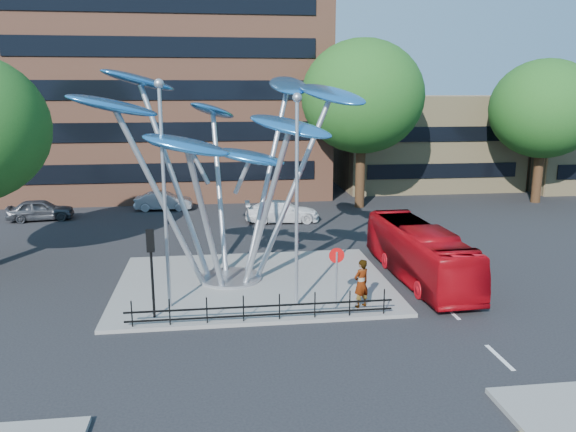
{
  "coord_description": "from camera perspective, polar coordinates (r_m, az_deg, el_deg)",
  "views": [
    {
      "loc": [
        -2.56,
        -17.83,
        8.58
      ],
      "look_at": [
        0.29,
        4.0,
        3.58
      ],
      "focal_mm": 35.0,
      "sensor_mm": 36.0,
      "label": 1
    }
  ],
  "objects": [
    {
      "name": "ground",
      "position": [
        19.95,
        0.67,
        -12.69
      ],
      "size": [
        120.0,
        120.0,
        0.0
      ],
      "primitive_type": "plane",
      "color": "black",
      "rests_on": "ground"
    },
    {
      "name": "traffic_island",
      "position": [
        25.35,
        -3.51,
        -6.84
      ],
      "size": [
        12.0,
        9.0,
        0.15
      ],
      "primitive_type": "cube",
      "color": "slate",
      "rests_on": "ground"
    },
    {
      "name": "brick_tower",
      "position": [
        50.36,
        -12.02,
        19.85
      ],
      "size": [
        25.0,
        15.0,
        30.0
      ],
      "primitive_type": "cube",
      "color": "brown",
      "rests_on": "ground"
    },
    {
      "name": "low_building_near",
      "position": [
        51.5,
        13.82,
        7.32
      ],
      "size": [
        15.0,
        8.0,
        8.0
      ],
      "primitive_type": "cube",
      "color": "tan",
      "rests_on": "ground"
    },
    {
      "name": "tree_right",
      "position": [
        41.21,
        7.57,
        11.92
      ],
      "size": [
        8.8,
        8.8,
        12.11
      ],
      "color": "black",
      "rests_on": "ground"
    },
    {
      "name": "tree_far",
      "position": [
        46.81,
        24.59,
        9.85
      ],
      "size": [
        8.0,
        8.0,
        10.81
      ],
      "color": "black",
      "rests_on": "ground"
    },
    {
      "name": "leaf_sculpture",
      "position": [
        24.57,
        -6.36,
        8.72
      ],
      "size": [
        12.72,
        9.54,
        9.51
      ],
      "color": "#9EA0A5",
      "rests_on": "traffic_island"
    },
    {
      "name": "street_lamp_left",
      "position": [
        21.66,
        -12.53,
        3.92
      ],
      "size": [
        0.36,
        0.36,
        8.8
      ],
      "color": "#9EA0A5",
      "rests_on": "traffic_island"
    },
    {
      "name": "street_lamp_right",
      "position": [
        21.34,
        0.9,
        3.39
      ],
      "size": [
        0.36,
        0.36,
        8.3
      ],
      "color": "#9EA0A5",
      "rests_on": "traffic_island"
    },
    {
      "name": "traffic_light_island",
      "position": [
        21.32,
        -13.74,
        -3.83
      ],
      "size": [
        0.28,
        0.18,
        3.42
      ],
      "color": "black",
      "rests_on": "traffic_island"
    },
    {
      "name": "no_entry_sign_island",
      "position": [
        21.92,
        4.95,
        -5.24
      ],
      "size": [
        0.6,
        0.1,
        2.45
      ],
      "color": "#9EA0A5",
      "rests_on": "traffic_island"
    },
    {
      "name": "pedestrian_railing_front",
      "position": [
        21.17,
        -2.71,
        -9.51
      ],
      "size": [
        10.0,
        0.06,
        1.0
      ],
      "color": "black",
      "rests_on": "traffic_island"
    },
    {
      "name": "red_bus",
      "position": [
        26.4,
        13.2,
        -3.65
      ],
      "size": [
        2.46,
        9.16,
        2.53
      ],
      "primitive_type": "imported",
      "rotation": [
        0.0,
        0.0,
        0.04
      ],
      "color": "#A50710",
      "rests_on": "ground"
    },
    {
      "name": "pedestrian",
      "position": [
        22.35,
        7.45,
        -6.8
      ],
      "size": [
        0.85,
        0.75,
        1.95
      ],
      "primitive_type": "imported",
      "rotation": [
        0.0,
        0.0,
        3.64
      ],
      "color": "gray",
      "rests_on": "traffic_island"
    },
    {
      "name": "parked_car_left",
      "position": [
        40.88,
        -23.84,
        0.59
      ],
      "size": [
        4.37,
        2.23,
        1.43
      ],
      "primitive_type": "imported",
      "rotation": [
        0.0,
        0.0,
        1.71
      ],
      "color": "#404248",
      "rests_on": "ground"
    },
    {
      "name": "parked_car_mid",
      "position": [
        41.54,
        -12.53,
        1.5
      ],
      "size": [
        4.12,
        1.57,
        1.34
      ],
      "primitive_type": "imported",
      "rotation": [
        0.0,
        0.0,
        1.53
      ],
      "color": "#9E9FA5",
      "rests_on": "ground"
    },
    {
      "name": "parked_car_right",
      "position": [
        36.93,
        -0.6,
        0.47
      ],
      "size": [
        4.88,
        2.02,
        1.41
      ],
      "primitive_type": "imported",
      "rotation": [
        0.0,
        0.0,
        1.56
      ],
      "color": "white",
      "rests_on": "ground"
    }
  ]
}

